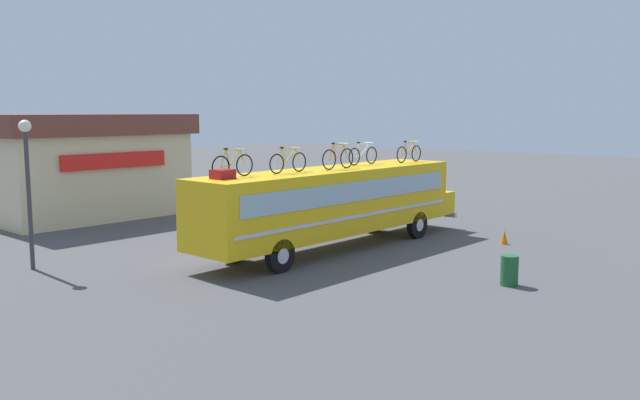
# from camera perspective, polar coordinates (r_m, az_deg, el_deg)

# --- Properties ---
(ground_plane) EXTENTS (120.00, 120.00, 0.00)m
(ground_plane) POSITION_cam_1_polar(r_m,az_deg,el_deg) (24.64, 0.94, -4.30)
(ground_plane) COLOR #4C4C4F
(bus) EXTENTS (13.00, 2.52, 3.00)m
(bus) POSITION_cam_1_polar(r_m,az_deg,el_deg) (24.47, 1.24, -0.09)
(bus) COLOR yellow
(bus) RESTS_ON ground
(luggage_bag_1) EXTENTS (0.64, 0.55, 0.29)m
(luggage_bag_1) POSITION_cam_1_polar(r_m,az_deg,el_deg) (20.83, -8.36, 2.20)
(luggage_bag_1) COLOR maroon
(luggage_bag_1) RESTS_ON bus
(rooftop_bicycle_1) EXTENTS (1.70, 0.44, 0.94)m
(rooftop_bicycle_1) POSITION_cam_1_polar(r_m,az_deg,el_deg) (21.32, -7.50, 3.00)
(rooftop_bicycle_1) COLOR black
(rooftop_bicycle_1) RESTS_ON bus
(rooftop_bicycle_2) EXTENTS (1.77, 0.44, 0.90)m
(rooftop_bicycle_2) POSITION_cam_1_polar(r_m,az_deg,el_deg) (22.68, -2.76, 3.29)
(rooftop_bicycle_2) COLOR black
(rooftop_bicycle_2) RESTS_ON bus
(rooftop_bicycle_3) EXTENTS (1.73, 0.44, 0.98)m
(rooftop_bicycle_3) POSITION_cam_1_polar(r_m,az_deg,el_deg) (24.15, 1.56, 3.63)
(rooftop_bicycle_3) COLOR black
(rooftop_bicycle_3) RESTS_ON bus
(rooftop_bicycle_4) EXTENTS (1.78, 0.44, 0.91)m
(rooftop_bicycle_4) POSITION_cam_1_polar(r_m,az_deg,el_deg) (26.20, 3.71, 3.87)
(rooftop_bicycle_4) COLOR black
(rooftop_bicycle_4) RESTS_ON bus
(rooftop_bicycle_5) EXTENTS (1.74, 0.44, 0.90)m
(rooftop_bicycle_5) POSITION_cam_1_polar(r_m,az_deg,el_deg) (27.71, 7.64, 4.01)
(rooftop_bicycle_5) COLOR black
(rooftop_bicycle_5) RESTS_ON bus
(roadside_building) EXTENTS (9.36, 7.01, 4.95)m
(roadside_building) POSITION_cam_1_polar(r_m,az_deg,el_deg) (34.51, -20.00, 2.92)
(roadside_building) COLOR beige
(roadside_building) RESTS_ON ground
(trash_bin) EXTENTS (0.52, 0.52, 0.89)m
(trash_bin) POSITION_cam_1_polar(r_m,az_deg,el_deg) (20.38, 15.93, -5.83)
(trash_bin) COLOR #1E592D
(trash_bin) RESTS_ON ground
(traffic_cone) EXTENTS (0.30, 0.30, 0.53)m
(traffic_cone) POSITION_cam_1_polar(r_m,az_deg,el_deg) (26.61, 15.53, -3.10)
(traffic_cone) COLOR orange
(traffic_cone) RESTS_ON ground
(street_lamp) EXTENTS (0.39, 0.39, 4.82)m
(street_lamp) POSITION_cam_1_polar(r_m,az_deg,el_deg) (23.10, -23.81, 2.35)
(street_lamp) COLOR #38383D
(street_lamp) RESTS_ON ground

